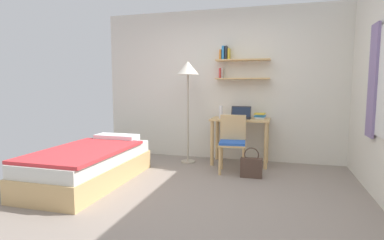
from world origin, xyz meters
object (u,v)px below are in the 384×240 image
Objects in this scene: desk at (240,128)px; handbag at (251,167)px; water_bottle at (221,112)px; book_stack at (260,116)px; bed at (90,165)px; standing_lamp at (188,74)px; laptop at (241,115)px; desk_chair at (233,141)px.

desk is 0.88m from handbag.
book_stack is (0.62, 0.13, -0.06)m from water_bottle.
book_stack is at bearing 36.95° from bed.
water_bottle reaches higher than desk.
book_stack is at bearing 10.92° from desk.
book_stack is at bearing 9.07° from standing_lamp.
water_bottle reaches higher than book_stack.
handbag is (0.25, -0.72, -0.45)m from desk.
laptop is (0.86, 0.15, -0.67)m from standing_lamp.
standing_lamp is 5.14× the size of laptop.
standing_lamp is at bearing 152.02° from handbag.
book_stack is (2.12, 1.60, 0.57)m from bed.
desk reaches higher than bed.
bed is 2.23× the size of desk_chair.
handbag is (1.11, -0.59, -1.33)m from standing_lamp.
desk is 0.56× the size of standing_lamp.
desk is 3.94× the size of book_stack.
bed is 9.04× the size of water_bottle.
laptop is at bearing 108.55° from handbag.
desk is 1.11× the size of desk_chair.
handbag is at bearing -37.01° from desk_chair.
bed is 2.72m from book_stack.
handbag is (0.56, -0.65, -0.71)m from water_bottle.
desk_chair reaches higher than handbag.
bed is at bearing -124.09° from standing_lamp.
book_stack is at bearing 56.48° from desk_chair.
standing_lamp is (0.96, 1.41, 1.24)m from bed.
book_stack is 1.02m from handbag.
desk_chair reaches higher than book_stack.
book_stack reaches higher than handbag.
standing_lamp is 8.09× the size of water_bottle.
laptop reaches higher than bed.
bed is 5.75× the size of laptop.
water_bottle is at bearing 121.55° from desk_chair.
bed is at bearing -135.69° from water_bottle.
bed is 2.23m from handbag.
book_stack reaches higher than desk.
desk is 4.51× the size of water_bottle.
standing_lamp is 7.07× the size of book_stack.
laptop is at bearing 15.79° from water_bottle.
laptop is 0.33m from water_bottle.
desk_chair is 1.34m from standing_lamp.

